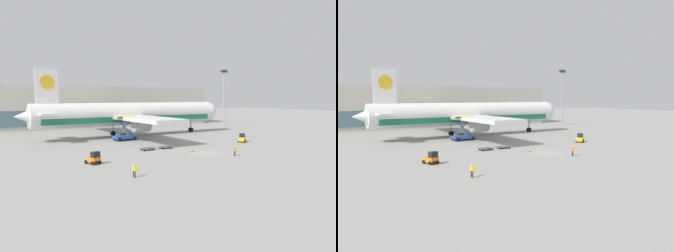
% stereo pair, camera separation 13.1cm
% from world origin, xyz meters
% --- Properties ---
extents(ground_plane, '(400.00, 400.00, 0.00)m').
position_xyz_m(ground_plane, '(0.00, 0.00, 0.00)').
color(ground_plane, gray).
extents(terminal_building, '(90.00, 18.20, 14.00)m').
position_xyz_m(terminal_building, '(-4.40, 68.19, 6.99)').
color(terminal_building, '#BCB7A8').
rests_on(terminal_building, ground_plane).
extents(light_mast, '(2.80, 0.50, 20.69)m').
position_xyz_m(light_mast, '(42.77, 49.32, 12.14)').
color(light_mast, '#9EA0A5').
rests_on(light_mast, ground_plane).
extents(airplane_main, '(58.09, 48.45, 17.00)m').
position_xyz_m(airplane_main, '(-2.72, 32.02, 5.84)').
color(airplane_main, white).
rests_on(airplane_main, ground_plane).
extents(scissor_lift_loader, '(5.40, 3.69, 5.90)m').
position_xyz_m(scissor_lift_loader, '(-7.01, 24.62, 2.21)').
color(scissor_lift_loader, '#284C99').
rests_on(scissor_lift_loader, ground_plane).
extents(baggage_tug_foreground, '(2.77, 2.69, 2.00)m').
position_xyz_m(baggage_tug_foreground, '(15.79, 8.43, 0.88)').
color(baggage_tug_foreground, yellow).
rests_on(baggage_tug_foreground, ground_plane).
extents(baggage_tug_mid, '(2.34, 2.78, 2.00)m').
position_xyz_m(baggage_tug_mid, '(-21.62, 0.42, 0.88)').
color(baggage_tug_mid, orange).
rests_on(baggage_tug_mid, ground_plane).
extents(baggage_dolly_lead, '(3.74, 1.66, 0.48)m').
position_xyz_m(baggage_dolly_lead, '(-8.56, 8.29, 0.39)').
color(baggage_dolly_lead, '#56565B').
rests_on(baggage_dolly_lead, ground_plane).
extents(baggage_dolly_second, '(3.74, 1.66, 0.48)m').
position_xyz_m(baggage_dolly_second, '(-4.33, 8.56, 0.39)').
color(baggage_dolly_second, '#56565B').
rests_on(baggage_dolly_second, ground_plane).
extents(ground_crew_near, '(0.28, 0.56, 1.84)m').
position_xyz_m(ground_crew_near, '(2.42, -4.84, 1.10)').
color(ground_crew_near, black).
rests_on(ground_crew_near, ground_plane).
extents(ground_crew_far, '(0.47, 0.39, 1.82)m').
position_xyz_m(ground_crew_far, '(-19.46, -10.82, 1.08)').
color(ground_crew_far, black).
rests_on(ground_crew_far, ground_plane).
extents(traffic_cone_near, '(0.40, 0.40, 0.77)m').
position_xyz_m(traffic_cone_near, '(-1.69, 2.78, 0.38)').
color(traffic_cone_near, black).
rests_on(traffic_cone_near, ground_plane).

